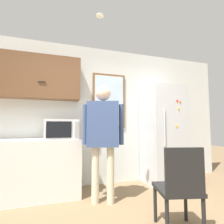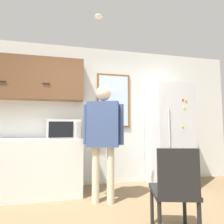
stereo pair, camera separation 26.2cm
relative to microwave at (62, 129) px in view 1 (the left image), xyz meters
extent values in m
cube|color=silver|center=(0.54, 0.43, 0.28)|extent=(6.00, 0.06, 2.70)
cube|color=silver|center=(-0.68, 0.08, -0.61)|extent=(1.97, 0.63, 0.91)
cube|color=brown|center=(-0.68, 0.25, 0.90)|extent=(1.97, 0.31, 0.75)
cube|color=black|center=(-0.34, 0.08, 0.79)|extent=(0.12, 0.01, 0.01)
cube|color=white|center=(0.00, 0.00, 0.00)|extent=(0.53, 0.41, 0.32)
cube|color=black|center=(-0.05, -0.21, 0.00)|extent=(0.37, 0.01, 0.25)
cube|color=#B2B2B2|center=(0.22, -0.21, 0.00)|extent=(0.07, 0.01, 0.25)
cylinder|color=beige|center=(0.48, -0.40, -0.66)|extent=(0.11, 0.11, 0.81)
cylinder|color=beige|center=(0.69, -0.47, -0.66)|extent=(0.11, 0.11, 0.81)
cube|color=#384C7A|center=(0.58, -0.43, 0.08)|extent=(0.51, 0.36, 0.67)
sphere|color=beige|center=(0.58, -0.43, 0.55)|extent=(0.23, 0.23, 0.23)
cylinder|color=#384C7A|center=(0.32, -0.34, 0.08)|extent=(0.07, 0.07, 0.60)
cylinder|color=#384C7A|center=(0.84, -0.52, 0.08)|extent=(0.07, 0.07, 0.60)
cube|color=silver|center=(1.96, 0.06, -0.11)|extent=(0.73, 0.66, 1.91)
cylinder|color=silver|center=(1.76, -0.29, 0.04)|extent=(0.02, 0.02, 0.67)
cube|color=yellow|center=(2.03, -0.28, 0.05)|extent=(0.04, 0.01, 0.04)
cube|color=yellow|center=(2.08, -0.28, 0.37)|extent=(0.04, 0.01, 0.04)
cube|color=orange|center=(2.12, -0.28, 0.50)|extent=(0.04, 0.01, 0.04)
cube|color=red|center=(2.05, -0.28, 0.52)|extent=(0.04, 0.01, 0.04)
cube|color=black|center=(1.19, -1.32, -0.64)|extent=(0.52, 0.52, 0.04)
cylinder|color=black|center=(1.41, -1.18, -0.86)|extent=(0.04, 0.04, 0.41)
cylinder|color=black|center=(1.05, -1.09, -0.86)|extent=(0.04, 0.04, 0.41)
cylinder|color=black|center=(1.32, -1.54, -0.86)|extent=(0.04, 0.04, 0.41)
cylinder|color=black|center=(0.96, -1.45, -0.86)|extent=(0.04, 0.04, 0.41)
cube|color=black|center=(1.14, -1.51, -0.39)|extent=(0.39, 0.13, 0.45)
cube|color=brown|center=(0.92, 0.39, 0.57)|extent=(0.68, 0.04, 1.09)
cube|color=silver|center=(0.92, 0.37, 0.57)|extent=(0.60, 0.01, 1.01)
cylinder|color=white|center=(0.47, -0.69, 1.61)|extent=(0.11, 0.11, 0.01)
camera|label=1|loc=(-0.09, -2.98, 0.05)|focal=28.00mm
camera|label=2|loc=(0.17, -3.05, 0.05)|focal=28.00mm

